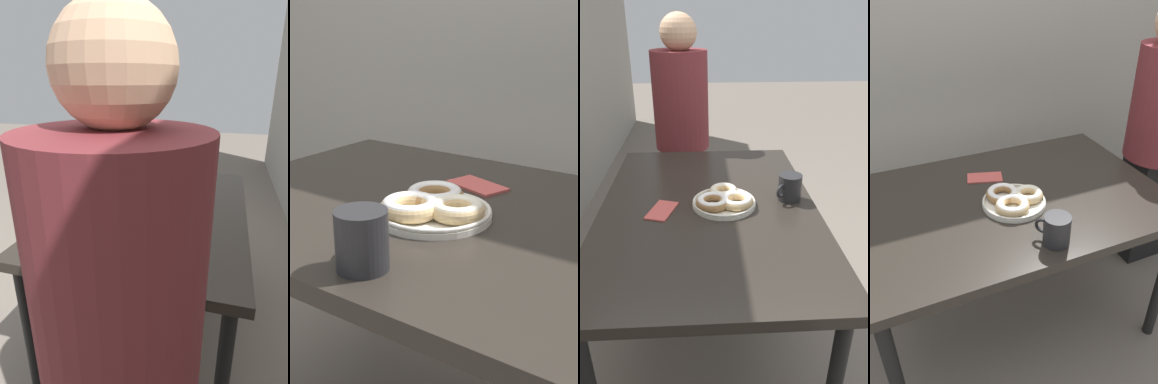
{
  "view_description": "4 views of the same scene",
  "coord_description": "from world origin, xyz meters",
  "views": [
    {
      "loc": [
        1.35,
        0.45,
        1.31
      ],
      "look_at": [
        -0.01,
        0.07,
        0.78
      ],
      "focal_mm": 28.0,
      "sensor_mm": 36.0,
      "label": 1
    },
    {
      "loc": [
        0.63,
        -0.83,
        1.16
      ],
      "look_at": [
        -0.01,
        0.07,
        0.78
      ],
      "focal_mm": 50.0,
      "sensor_mm": 36.0,
      "label": 2
    },
    {
      "loc": [
        -1.34,
        0.15,
        1.44
      ],
      "look_at": [
        -0.01,
        0.07,
        0.78
      ],
      "focal_mm": 35.0,
      "sensor_mm": 36.0,
      "label": 3
    },
    {
      "loc": [
        -0.51,
        -1.07,
        1.57
      ],
      "look_at": [
        -0.01,
        0.07,
        0.78
      ],
      "focal_mm": 35.0,
      "sensor_mm": 36.0,
      "label": 4
    }
  ],
  "objects": [
    {
      "name": "coffee_mug",
      "position": [
        0.03,
        -0.2,
        0.78
      ],
      "size": [
        0.11,
        0.12,
        0.11
      ],
      "color": "#232326",
      "rests_on": "dining_table"
    },
    {
      "name": "ground_plane",
      "position": [
        0.0,
        0.0,
        0.0
      ],
      "size": [
        14.0,
        14.0,
        0.0
      ],
      "primitive_type": "plane",
      "color": "#70665B"
    },
    {
      "name": "person_figure",
      "position": [
        0.91,
        0.28,
        0.77
      ],
      "size": [
        0.33,
        0.33,
        1.43
      ],
      "color": "black",
      "rests_on": "ground_plane"
    },
    {
      "name": "napkin",
      "position": [
        -0.04,
        0.32,
        0.73
      ],
      "size": [
        0.17,
        0.13,
        0.01
      ],
      "color": "#BC4C47",
      "rests_on": "dining_table"
    },
    {
      "name": "dining_table",
      "position": [
        0.0,
        0.14,
        0.66
      ],
      "size": [
        1.28,
        0.87,
        0.72
      ],
      "color": "#28231E",
      "rests_on": "ground_plane"
    },
    {
      "name": "donut_plate",
      "position": [
        -0.01,
        0.07,
        0.75
      ],
      "size": [
        0.26,
        0.26,
        0.05
      ],
      "color": "silver",
      "rests_on": "dining_table"
    }
  ]
}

